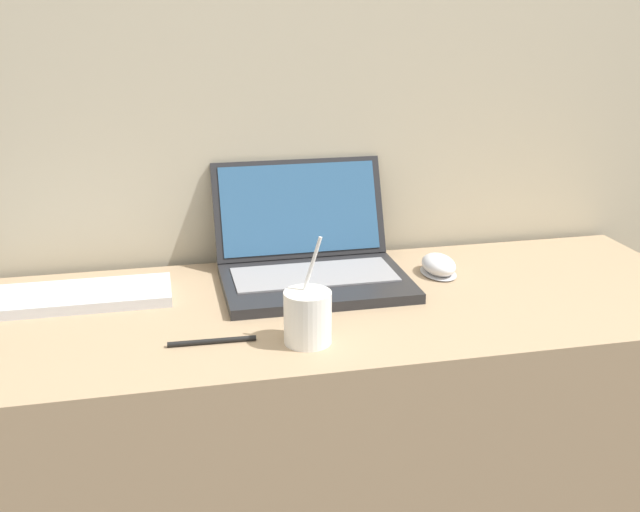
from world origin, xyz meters
TOP-DOWN VIEW (x-y plane):
  - wall_back at (0.00, 0.59)m, footprint 7.00×0.04m
  - desk at (0.00, 0.28)m, footprint 1.43×0.55m
  - laptop at (-0.05, 0.41)m, footprint 0.37×0.34m
  - drink_cup at (-0.11, 0.12)m, footprint 0.08×0.08m
  - computer_mouse at (0.22, 0.38)m, footprint 0.07×0.11m
  - external_keyboard at (-0.53, 0.39)m, footprint 0.39×0.14m
  - pen at (-0.27, 0.14)m, footprint 0.15×0.01m

SIDE VIEW (x-z plane):
  - desk at x=0.00m, z-range 0.00..0.75m
  - pen at x=-0.27m, z-range 0.75..0.76m
  - external_keyboard at x=-0.53m, z-range 0.75..0.77m
  - computer_mouse at x=0.22m, z-range 0.75..0.79m
  - laptop at x=-0.05m, z-range 0.69..0.91m
  - drink_cup at x=-0.11m, z-range 0.71..0.89m
  - wall_back at x=0.00m, z-range 0.00..2.50m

